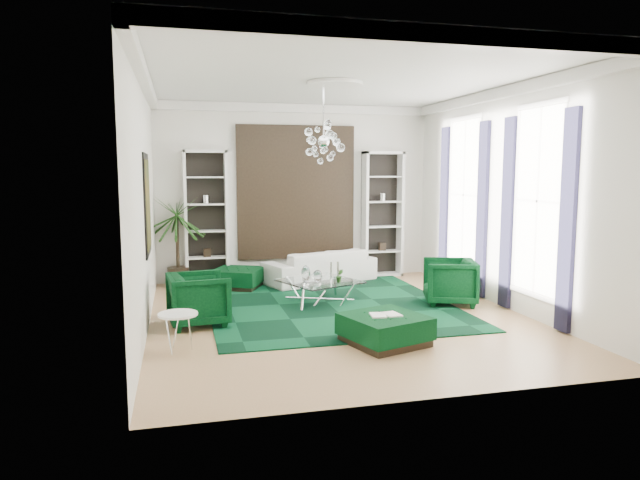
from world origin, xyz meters
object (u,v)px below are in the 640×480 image
object	(u,v)px
armchair_right	(450,282)
ottoman_front	(385,330)
ottoman_side	(238,278)
coffee_table	(320,292)
side_table	(178,333)
palm	(177,229)
sofa	(320,266)
armchair_left	(199,299)

from	to	relation	value
armchair_right	ottoman_front	size ratio (longest dim) A/B	0.89
armchair_right	ottoman_side	xyz separation A→B (m)	(-3.54, 2.29, -0.21)
coffee_table	ottoman_front	distance (m)	2.59
ottoman_side	side_table	distance (m)	4.06
palm	armchair_right	bearing A→B (deg)	-30.44
sofa	armchair_right	xyz separation A→B (m)	(1.77, -2.50, 0.06)
armchair_right	ottoman_front	distance (m)	2.76
palm	sofa	bearing A→B (deg)	-5.30
ottoman_front	side_table	distance (m)	2.79
sofa	coffee_table	bearing A→B (deg)	56.75
armchair_left	coffee_table	bearing A→B (deg)	-72.60
armchair_right	ottoman_side	size ratio (longest dim) A/B	0.99
coffee_table	palm	size ratio (longest dim) A/B	0.50
sofa	ottoman_side	xyz separation A→B (m)	(-1.77, -0.21, -0.15)
armchair_right	armchair_left	bearing A→B (deg)	-66.47
armchair_left	ottoman_front	world-z (taller)	armchair_left
coffee_table	armchair_left	bearing A→B (deg)	-155.67
coffee_table	ottoman_front	size ratio (longest dim) A/B	1.20
sofa	side_table	xyz separation A→B (m)	(-2.94, -4.09, -0.10)
coffee_table	side_table	distance (m)	3.33
sofa	armchair_right	size ratio (longest dim) A/B	2.68
armchair_left	armchair_right	distance (m)	4.42
ottoman_front	palm	xyz separation A→B (m)	(-2.76, 4.72, 1.00)
sofa	armchair_left	xyz separation A→B (m)	(-2.63, -2.85, 0.06)
armchair_left	side_table	bearing A→B (deg)	159.13
armchair_right	coffee_table	xyz separation A→B (m)	(-2.24, 0.63, -0.20)
side_table	coffee_table	bearing A→B (deg)	41.92
armchair_left	palm	xyz separation A→B (m)	(-0.31, 3.12, 0.79)
armchair_right	ottoman_side	distance (m)	4.22
ottoman_front	sofa	bearing A→B (deg)	87.72
coffee_table	side_table	size ratio (longest dim) A/B	2.31
ottoman_front	palm	bearing A→B (deg)	120.37
coffee_table	side_table	xyz separation A→B (m)	(-2.47, -2.22, 0.04)
armchair_right	coffee_table	distance (m)	2.33
armchair_left	coffee_table	distance (m)	2.39
palm	side_table	bearing A→B (deg)	-90.00
sofa	armchair_left	bearing A→B (deg)	28.02
sofa	ottoman_front	size ratio (longest dim) A/B	2.39
armchair_right	palm	distance (m)	5.52
coffee_table	armchair_right	bearing A→B (deg)	-15.68
ottoman_side	palm	xyz separation A→B (m)	(-1.18, 0.48, 1.00)
coffee_table	sofa	bearing A→B (deg)	75.97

